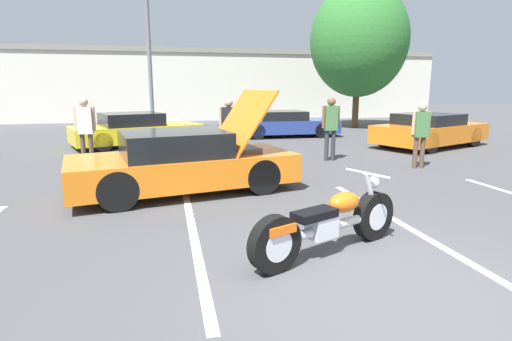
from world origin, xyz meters
name	(u,v)px	position (x,y,z in m)	size (l,w,h in m)	color
ground_plane	(388,292)	(0.00, 0.00, 0.00)	(80.00, 80.00, 0.00)	#474749
parking_stripe_middle	(194,239)	(-1.84, 1.91, 0.00)	(0.12, 4.56, 0.01)	white
parking_stripe_back	(399,222)	(1.32, 1.91, 0.00)	(0.12, 4.56, 0.01)	white
far_building	(198,83)	(0.00, 23.77, 2.34)	(32.00, 4.20, 4.40)	beige
light_pole	(151,48)	(-2.65, 15.64, 3.77)	(1.21, 0.28, 6.78)	slate
tree_background	(359,41)	(7.37, 15.67, 4.32)	(4.80, 4.80, 7.09)	brown
motorcycle	(329,224)	(-0.23, 1.04, 0.40)	(2.27, 1.15, 0.97)	black
show_car_hood_open	(184,162)	(-1.83, 4.55, 0.60)	(4.61, 2.68, 2.00)	orange
parked_car_mid_row	(284,124)	(2.74, 12.94, 0.52)	(4.40, 1.93, 1.08)	navy
parked_car_right_row	(430,131)	(6.82, 8.87, 0.57)	(4.65, 3.38, 1.17)	orange
parked_car_left_row	(136,130)	(-3.23, 11.52, 0.56)	(4.78, 3.29, 1.17)	yellow
spectator_near_motorcycle	(85,126)	(-4.19, 7.66, 1.08)	(0.52, 0.24, 1.80)	brown
spectator_by_show_car	(229,125)	(-0.50, 7.32, 1.06)	(0.52, 0.23, 1.77)	#38476B
spectator_midground	(331,123)	(2.38, 7.16, 1.07)	(0.52, 0.23, 1.78)	#333338
spectator_far_lot	(421,130)	(4.18, 5.62, 1.00)	(0.52, 0.22, 1.68)	brown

